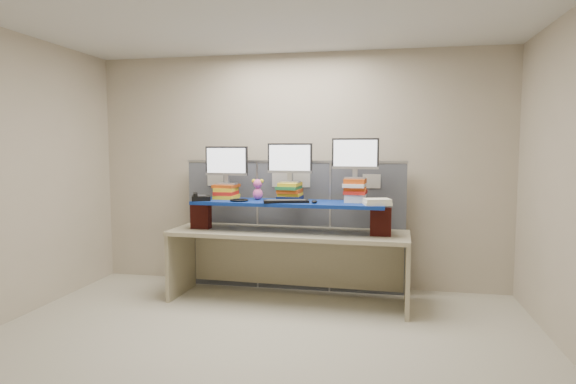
% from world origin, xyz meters
% --- Properties ---
extents(room, '(5.00, 4.00, 2.80)m').
position_xyz_m(room, '(0.00, 0.00, 1.40)').
color(room, '#BEB19C').
rests_on(room, ground).
extents(cubicle_partition, '(2.60, 0.06, 1.53)m').
position_xyz_m(cubicle_partition, '(-0.00, 1.78, 0.77)').
color(cubicle_partition, '#4A4D57').
rests_on(cubicle_partition, ground).
extents(desk, '(2.59, 0.84, 0.78)m').
position_xyz_m(desk, '(0.03, 1.29, 0.62)').
color(desk, tan).
rests_on(desk, ground).
extents(brick_pier_left, '(0.21, 0.12, 0.29)m').
position_xyz_m(brick_pier_left, '(-0.96, 1.28, 0.92)').
color(brick_pier_left, maroon).
rests_on(brick_pier_left, desk).
extents(brick_pier_right, '(0.21, 0.12, 0.29)m').
position_xyz_m(brick_pier_right, '(1.01, 1.21, 0.92)').
color(brick_pier_right, maroon).
rests_on(brick_pier_right, desk).
extents(blue_board, '(2.07, 0.59, 0.04)m').
position_xyz_m(blue_board, '(0.03, 1.29, 1.08)').
color(blue_board, navy).
rests_on(blue_board, brick_pier_left).
extents(book_stack_left, '(0.26, 0.31, 0.16)m').
position_xyz_m(book_stack_left, '(-0.71, 1.43, 1.18)').
color(book_stack_left, yellow).
rests_on(book_stack_left, blue_board).
extents(book_stack_center, '(0.27, 0.32, 0.19)m').
position_xyz_m(book_stack_center, '(0.03, 1.41, 1.20)').
color(book_stack_center, '#111E4B').
rests_on(book_stack_center, blue_board).
extents(book_stack_right, '(0.25, 0.32, 0.24)m').
position_xyz_m(book_stack_right, '(0.74, 1.39, 1.23)').
color(book_stack_right, white).
rests_on(book_stack_right, blue_board).
extents(monitor_left, '(0.49, 0.15, 0.43)m').
position_xyz_m(monitor_left, '(-0.70, 1.44, 1.51)').
color(monitor_left, '#9E9EA3').
rests_on(monitor_left, book_stack_left).
extents(monitor_center, '(0.49, 0.15, 0.43)m').
position_xyz_m(monitor_center, '(0.03, 1.41, 1.54)').
color(monitor_center, '#9E9EA3').
rests_on(monitor_center, book_stack_center).
extents(monitor_right, '(0.49, 0.15, 0.43)m').
position_xyz_m(monitor_right, '(0.73, 1.38, 1.59)').
color(monitor_right, '#9E9EA3').
rests_on(monitor_right, book_stack_right).
extents(keyboard, '(0.50, 0.28, 0.03)m').
position_xyz_m(keyboard, '(0.03, 1.16, 1.12)').
color(keyboard, black).
rests_on(keyboard, blue_board).
extents(mouse, '(0.09, 0.12, 0.03)m').
position_xyz_m(mouse, '(0.33, 1.16, 1.12)').
color(mouse, black).
rests_on(mouse, blue_board).
extents(desk_phone, '(0.25, 0.24, 0.08)m').
position_xyz_m(desk_phone, '(-0.92, 1.18, 1.13)').
color(desk_phone, black).
rests_on(desk_phone, blue_board).
extents(headset, '(0.23, 0.23, 0.02)m').
position_xyz_m(headset, '(-0.49, 1.20, 1.11)').
color(headset, black).
rests_on(headset, blue_board).
extents(plush_toy, '(0.13, 0.10, 0.23)m').
position_xyz_m(plush_toy, '(-0.33, 1.39, 1.22)').
color(plush_toy, pink).
rests_on(plush_toy, blue_board).
extents(binder_stack, '(0.30, 0.27, 0.06)m').
position_xyz_m(binder_stack, '(0.97, 1.15, 1.13)').
color(binder_stack, white).
rests_on(binder_stack, blue_board).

